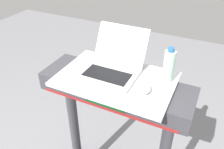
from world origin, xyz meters
TOP-DOWN VIEW (x-y plane):
  - desk_board at (0.00, 0.70)m, footprint 0.65×0.43m
  - laptop at (-0.05, 0.75)m, footprint 0.32×0.35m
  - computer_mouse at (0.19, 0.66)m, footprint 0.09×0.11m
  - water_bottle at (0.27, 0.80)m, footprint 0.06×0.06m

SIDE VIEW (x-z plane):
  - desk_board at x=0.00m, z-range 1.10..1.12m
  - computer_mouse at x=0.19m, z-range 1.12..1.15m
  - laptop at x=-0.05m, z-range 1.05..1.28m
  - water_bottle at x=0.27m, z-range 1.11..1.31m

